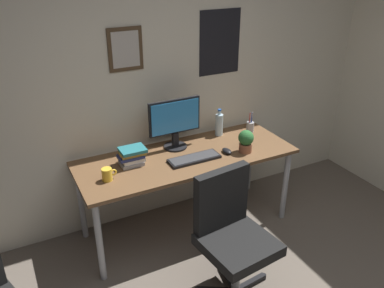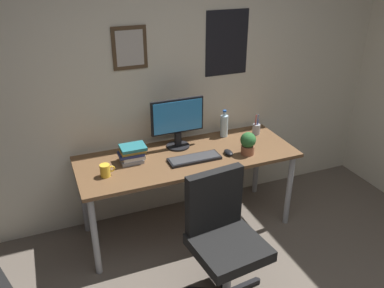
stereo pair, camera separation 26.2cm
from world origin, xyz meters
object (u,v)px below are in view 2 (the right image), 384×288
(coffee_mug_near, at_px, (105,170))
(book_stack_left, at_px, (132,154))
(water_bottle, at_px, (224,125))
(monitor, at_px, (178,121))
(potted_plant, at_px, (248,143))
(keyboard, at_px, (194,159))
(pen_cup, at_px, (256,129))
(computer_mouse, at_px, (228,152))
(office_chair, at_px, (223,233))

(coffee_mug_near, height_order, book_stack_left, book_stack_left)
(water_bottle, height_order, book_stack_left, water_bottle)
(monitor, height_order, coffee_mug_near, monitor)
(potted_plant, bearing_deg, coffee_mug_near, 176.15)
(monitor, bearing_deg, keyboard, -82.16)
(water_bottle, height_order, potted_plant, water_bottle)
(coffee_mug_near, bearing_deg, keyboard, -1.01)
(coffee_mug_near, distance_m, pen_cup, 1.46)
(monitor, xyz_separation_m, pen_cup, (0.76, -0.02, -0.19))
(pen_cup, bearing_deg, computer_mouse, -147.09)
(potted_plant, distance_m, pen_cup, 0.43)
(coffee_mug_near, bearing_deg, pen_cup, 9.68)
(computer_mouse, height_order, coffee_mug_near, coffee_mug_near)
(keyboard, relative_size, book_stack_left, 1.96)
(water_bottle, bearing_deg, book_stack_left, -169.56)
(coffee_mug_near, height_order, pen_cup, pen_cup)
(monitor, bearing_deg, potted_plant, -35.41)
(book_stack_left, bearing_deg, computer_mouse, -13.10)
(monitor, relative_size, coffee_mug_near, 4.01)
(monitor, distance_m, pen_cup, 0.78)
(monitor, bearing_deg, book_stack_left, -164.79)
(computer_mouse, distance_m, potted_plant, 0.18)
(water_bottle, xyz_separation_m, coffee_mug_near, (-1.14, -0.32, -0.06))
(keyboard, distance_m, book_stack_left, 0.50)
(computer_mouse, bearing_deg, book_stack_left, 166.90)
(office_chair, height_order, book_stack_left, office_chair)
(monitor, height_order, keyboard, monitor)
(coffee_mug_near, bearing_deg, potted_plant, -3.85)
(computer_mouse, xyz_separation_m, potted_plant, (0.15, -0.05, 0.09))
(office_chair, bearing_deg, computer_mouse, 61.21)
(potted_plant, xyz_separation_m, book_stack_left, (-0.92, 0.23, -0.03))
(computer_mouse, relative_size, potted_plant, 0.56)
(pen_cup, distance_m, book_stack_left, 1.20)
(book_stack_left, bearing_deg, pen_cup, 4.49)
(keyboard, distance_m, water_bottle, 0.55)
(office_chair, relative_size, coffee_mug_near, 8.28)
(potted_plant, distance_m, book_stack_left, 0.95)
(water_bottle, distance_m, potted_plant, 0.40)
(computer_mouse, bearing_deg, office_chair, -118.79)
(water_bottle, bearing_deg, computer_mouse, -110.12)
(monitor, relative_size, book_stack_left, 2.10)
(book_stack_left, bearing_deg, water_bottle, 10.44)
(water_bottle, distance_m, book_stack_left, 0.91)
(coffee_mug_near, relative_size, book_stack_left, 0.52)
(potted_plant, relative_size, book_stack_left, 0.89)
(office_chair, relative_size, keyboard, 2.21)
(office_chair, bearing_deg, pen_cup, 50.23)
(keyboard, height_order, water_bottle, water_bottle)
(pen_cup, bearing_deg, coffee_mug_near, -170.32)
(water_bottle, bearing_deg, keyboard, -142.26)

